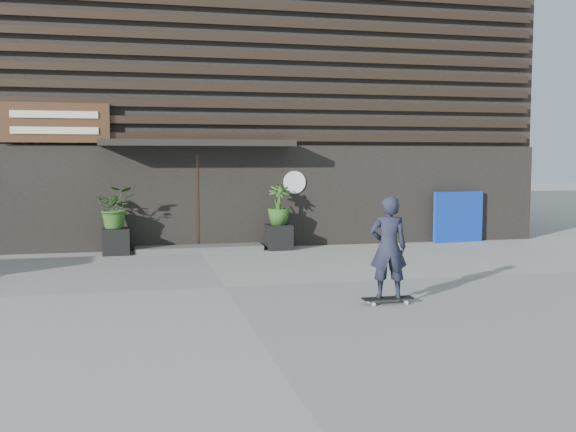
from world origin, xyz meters
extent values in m
plane|color=gray|center=(0.00, 0.00, 0.00)|extent=(80.00, 80.00, 0.00)
cube|color=#4B4B49|center=(0.00, 4.60, 0.06)|extent=(3.00, 0.80, 0.12)
cube|color=black|center=(-1.90, 4.40, 0.30)|extent=(0.60, 0.60, 0.60)
imported|color=#2D591E|center=(-1.90, 4.40, 1.08)|extent=(0.86, 0.75, 0.96)
cube|color=black|center=(1.90, 4.40, 0.30)|extent=(0.60, 0.60, 0.60)
imported|color=#2D591E|center=(1.90, 4.40, 1.08)|extent=(0.54, 0.54, 0.96)
cube|color=#0C2BA1|center=(6.77, 4.70, 0.66)|extent=(1.42, 0.27, 1.33)
cube|color=black|center=(0.00, 10.00, 4.00)|extent=(18.00, 10.00, 8.00)
cube|color=black|center=(0.00, 4.94, 1.25)|extent=(18.00, 0.12, 2.50)
cube|color=#38281E|center=(0.00, 4.88, 2.70)|extent=(17.60, 0.08, 0.18)
cube|color=#38281E|center=(0.00, 4.88, 3.09)|extent=(17.60, 0.08, 0.18)
cube|color=#38281E|center=(0.00, 4.88, 3.48)|extent=(17.60, 0.08, 0.18)
cube|color=#38281E|center=(0.00, 4.88, 3.88)|extent=(17.60, 0.08, 0.18)
cube|color=#38281E|center=(0.00, 4.88, 4.27)|extent=(17.60, 0.08, 0.18)
cube|color=#38281E|center=(0.00, 4.88, 4.66)|extent=(17.60, 0.08, 0.18)
cube|color=#38281E|center=(0.00, 4.88, 5.05)|extent=(17.60, 0.08, 0.18)
cube|color=#38281E|center=(0.00, 4.88, 5.45)|extent=(17.60, 0.08, 0.18)
cube|color=#38281E|center=(0.00, 4.88, 5.84)|extent=(17.60, 0.08, 0.18)
cube|color=black|center=(0.00, 4.50, 2.55)|extent=(4.50, 1.00, 0.15)
cube|color=black|center=(0.00, 5.10, 1.15)|extent=(2.40, 0.30, 2.30)
cube|color=#38281E|center=(0.00, 4.92, 1.15)|extent=(0.06, 0.10, 2.30)
cube|color=#472B19|center=(-3.20, 4.80, 3.00)|extent=(2.40, 0.10, 0.90)
cube|color=beige|center=(-3.20, 4.73, 3.18)|extent=(1.90, 0.02, 0.16)
cube|color=beige|center=(-3.20, 4.73, 2.82)|extent=(1.90, 0.02, 0.16)
cylinder|color=white|center=(2.40, 4.86, 1.60)|extent=(0.56, 0.03, 0.56)
cube|color=black|center=(2.24, -1.85, 0.09)|extent=(0.78, 0.20, 0.02)
cylinder|color=#ADADA8|center=(1.98, -1.95, 0.03)|extent=(0.06, 0.03, 0.06)
cylinder|color=#B9BAB4|center=(1.98, -1.75, 0.03)|extent=(0.06, 0.03, 0.06)
cylinder|color=#B9B9B4|center=(2.50, -1.95, 0.03)|extent=(0.06, 0.03, 0.06)
cylinder|color=beige|center=(2.50, -1.75, 0.03)|extent=(0.06, 0.03, 0.06)
imported|color=black|center=(2.24, -1.85, 0.86)|extent=(0.62, 0.48, 1.54)
camera|label=1|loc=(-1.43, -11.10, 2.19)|focal=41.26mm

